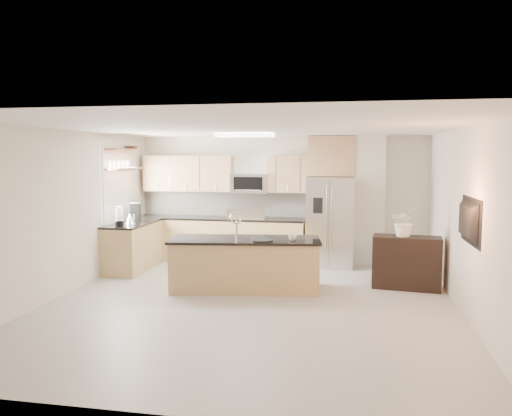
% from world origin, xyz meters
% --- Properties ---
extents(floor, '(6.50, 6.50, 0.00)m').
position_xyz_m(floor, '(0.00, 0.00, 0.00)').
color(floor, '#AEABA5').
rests_on(floor, ground).
extents(ceiling, '(6.00, 6.50, 0.02)m').
position_xyz_m(ceiling, '(0.00, 0.00, 2.60)').
color(ceiling, white).
rests_on(ceiling, wall_back).
extents(wall_back, '(6.00, 0.02, 2.60)m').
position_xyz_m(wall_back, '(0.00, 3.25, 1.30)').
color(wall_back, beige).
rests_on(wall_back, floor).
extents(wall_front, '(6.00, 0.02, 2.60)m').
position_xyz_m(wall_front, '(0.00, -3.25, 1.30)').
color(wall_front, beige).
rests_on(wall_front, floor).
extents(wall_left, '(0.02, 6.50, 2.60)m').
position_xyz_m(wall_left, '(-3.00, 0.00, 1.30)').
color(wall_left, beige).
rests_on(wall_left, floor).
extents(wall_right, '(0.02, 6.50, 2.60)m').
position_xyz_m(wall_right, '(3.00, 0.00, 1.30)').
color(wall_right, beige).
rests_on(wall_right, floor).
extents(back_counter, '(3.55, 0.66, 1.44)m').
position_xyz_m(back_counter, '(-1.23, 2.93, 0.47)').
color(back_counter, tan).
rests_on(back_counter, floor).
extents(left_counter, '(0.66, 1.50, 0.92)m').
position_xyz_m(left_counter, '(-2.67, 1.85, 0.46)').
color(left_counter, tan).
rests_on(left_counter, floor).
extents(range, '(0.76, 0.64, 1.14)m').
position_xyz_m(range, '(-0.60, 2.92, 0.47)').
color(range, black).
rests_on(range, floor).
extents(upper_cabinets, '(3.50, 0.33, 0.75)m').
position_xyz_m(upper_cabinets, '(-1.30, 3.09, 1.83)').
color(upper_cabinets, tan).
rests_on(upper_cabinets, wall_back).
extents(microwave, '(0.76, 0.40, 0.40)m').
position_xyz_m(microwave, '(-0.60, 3.04, 1.63)').
color(microwave, silver).
rests_on(microwave, upper_cabinets).
extents(refrigerator, '(0.92, 0.78, 1.78)m').
position_xyz_m(refrigerator, '(1.06, 2.87, 0.89)').
color(refrigerator, silver).
rests_on(refrigerator, floor).
extents(partition_column, '(0.60, 0.30, 2.60)m').
position_xyz_m(partition_column, '(1.82, 3.10, 1.30)').
color(partition_column, silver).
rests_on(partition_column, floor).
extents(window, '(0.04, 1.15, 1.65)m').
position_xyz_m(window, '(-2.98, 1.85, 1.65)').
color(window, white).
rests_on(window, wall_left).
extents(shelf_lower, '(0.30, 1.20, 0.04)m').
position_xyz_m(shelf_lower, '(-2.85, 1.95, 1.95)').
color(shelf_lower, brown).
rests_on(shelf_lower, wall_left).
extents(shelf_upper, '(0.30, 1.20, 0.04)m').
position_xyz_m(shelf_upper, '(-2.85, 1.95, 2.32)').
color(shelf_upper, brown).
rests_on(shelf_upper, wall_left).
extents(ceiling_fixture, '(1.00, 0.50, 0.06)m').
position_xyz_m(ceiling_fixture, '(-0.40, 1.60, 2.56)').
color(ceiling_fixture, white).
rests_on(ceiling_fixture, ceiling).
extents(island, '(2.55, 1.21, 1.27)m').
position_xyz_m(island, '(-0.24, 0.83, 0.43)').
color(island, tan).
rests_on(island, floor).
extents(credenza, '(1.14, 0.58, 0.87)m').
position_xyz_m(credenza, '(2.38, 1.37, 0.44)').
color(credenza, black).
rests_on(credenza, floor).
extents(cup, '(0.16, 0.16, 0.10)m').
position_xyz_m(cup, '(0.55, 0.77, 0.90)').
color(cup, white).
rests_on(cup, island).
extents(platter, '(0.37, 0.37, 0.02)m').
position_xyz_m(platter, '(0.07, 0.67, 0.86)').
color(platter, black).
rests_on(platter, island).
extents(blender, '(0.16, 0.16, 0.36)m').
position_xyz_m(blender, '(-2.67, 1.30, 1.08)').
color(blender, black).
rests_on(blender, left_counter).
extents(kettle, '(0.19, 0.19, 0.24)m').
position_xyz_m(kettle, '(-2.62, 1.65, 1.03)').
color(kettle, silver).
rests_on(kettle, left_counter).
extents(coffee_maker, '(0.25, 0.28, 0.36)m').
position_xyz_m(coffee_maker, '(-2.69, 2.04, 1.09)').
color(coffee_maker, black).
rests_on(coffee_maker, left_counter).
extents(bowl, '(0.38, 0.38, 0.08)m').
position_xyz_m(bowl, '(-2.85, 2.28, 2.38)').
color(bowl, silver).
rests_on(bowl, shelf_upper).
extents(flower_vase, '(0.69, 0.61, 0.75)m').
position_xyz_m(flower_vase, '(2.33, 1.34, 1.25)').
color(flower_vase, white).
rests_on(flower_vase, credenza).
extents(television, '(0.14, 1.08, 0.62)m').
position_xyz_m(television, '(2.91, -0.20, 1.35)').
color(television, black).
rests_on(television, wall_right).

